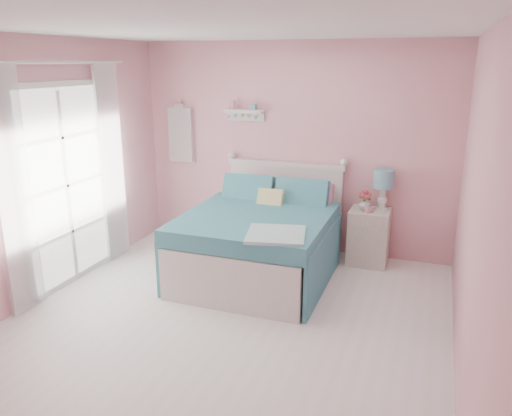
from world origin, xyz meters
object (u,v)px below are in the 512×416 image
Objects in this scene: table_lamp at (384,182)px; teacup at (368,209)px; bed at (261,241)px; nightstand at (369,237)px; vase at (365,204)px.

table_lamp reaches higher than teacup.
table_lamp is at bearing 54.72° from teacup.
bed is 1.30m from teacup.
nightstand is 6.55× the size of teacup.
table_lamp is at bearing 28.73° from vase.
teacup reaches higher than nightstand.
nightstand is 0.41m from vase.
bed is 13.41× the size of vase.
nightstand is (1.11, 0.74, -0.06)m from bed.
nightstand is 4.56× the size of vase.
bed is 1.31m from vase.
table_lamp reaches higher than vase.
table_lamp is (1.23, 0.82, 0.60)m from bed.
nightstand is 0.68m from table_lamp.
bed is at bearing -145.24° from vase.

